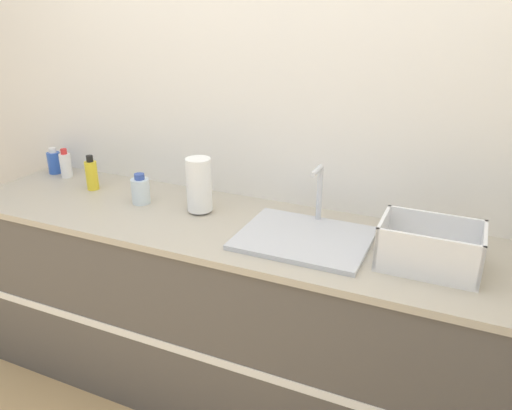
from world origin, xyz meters
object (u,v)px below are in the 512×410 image
Objects in this scene: bottle_yellow at (92,174)px; bottle_clear at (141,190)px; sink at (305,236)px; dish_rack at (429,251)px; bottle_white_spray at (66,165)px; paper_towel_roll at (199,185)px; bottle_blue at (54,162)px.

bottle_clear is at bearing -8.97° from bottle_yellow.
bottle_yellow is 0.34m from bottle_clear.
sink is 0.48m from dish_rack.
sink reaches higher than bottle_clear.
sink reaches higher than bottle_yellow.
bottle_clear is 0.62m from bottle_white_spray.
bottle_clear is at bearing -13.65° from bottle_white_spray.
bottle_white_spray is (-0.91, 0.12, -0.06)m from paper_towel_roll.
bottle_white_spray is at bearing 160.54° from bottle_yellow.
bottle_white_spray is (-0.60, 0.15, 0.01)m from bottle_clear.
dish_rack is at bearing -3.65° from bottle_clear.
dish_rack is 1.93m from bottle_white_spray.
sink reaches higher than bottle_blue.
bottle_yellow is at bearing 174.60° from sink.
sink is 1.56m from bottle_blue.
paper_towel_roll is 1.02m from dish_rack.
sink is 2.04× the size of paper_towel_roll.
paper_towel_roll is 1.76× the size of bottle_blue.
dish_rack is 2.24× the size of bottle_white_spray.
sink is 3.59× the size of bottle_blue.
dish_rack is at bearing -6.83° from bottle_white_spray.
paper_towel_roll is 0.65m from bottle_yellow.
bottle_white_spray is at bearing 171.95° from sink.
bottle_yellow is at bearing 177.13° from paper_towel_roll.
bottle_blue is (-1.54, 0.23, 0.05)m from sink.
bottle_clear is (-1.32, 0.08, 0.00)m from dish_rack.
bottle_blue is (-1.02, 0.15, -0.07)m from paper_towel_roll.
sink is at bearing -5.40° from bottle_yellow.
dish_rack is at bearing -5.95° from paper_towel_roll.
bottle_white_spray is at bearing 173.17° from dish_rack.
bottle_yellow reaches higher than bottle_white_spray.
sink is 0.55m from paper_towel_roll.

